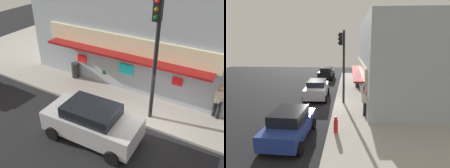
% 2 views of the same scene
% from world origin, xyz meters
% --- Properties ---
extents(ground_plane, '(48.10, 48.10, 0.00)m').
position_xyz_m(ground_plane, '(0.00, 0.00, 0.00)').
color(ground_plane, black).
extents(sidewalk, '(32.06, 10.88, 0.13)m').
position_xyz_m(sidewalk, '(0.00, 5.44, 0.06)').
color(sidewalk, '#A39E93').
rests_on(sidewalk, ground_plane).
extents(corner_building, '(12.96, 8.40, 6.88)m').
position_xyz_m(corner_building, '(-2.44, 6.13, 3.56)').
color(corner_building, '#9EA8B2').
rests_on(corner_building, sidewalk).
extents(traffic_light, '(0.32, 0.58, 5.89)m').
position_xyz_m(traffic_light, '(-0.14, 0.65, 3.87)').
color(traffic_light, black).
rests_on(traffic_light, sidewalk).
extents(trash_can, '(0.45, 0.45, 0.93)m').
position_xyz_m(trash_can, '(-5.74, 2.14, 0.59)').
color(trash_can, '#2D2D2D').
rests_on(trash_can, sidewalk).
extents(pedestrian, '(0.42, 0.53, 1.74)m').
position_xyz_m(pedestrian, '(2.59, 2.30, 1.08)').
color(pedestrian, black).
rests_on(pedestrian, sidewalk).
extents(potted_plant_by_doorway, '(0.77, 0.77, 1.10)m').
position_xyz_m(potted_plant_by_doorway, '(-3.79, 2.73, 0.76)').
color(potted_plant_by_doorway, brown).
rests_on(potted_plant_by_doorway, sidewalk).
extents(potted_plant_by_window, '(0.78, 0.78, 1.11)m').
position_xyz_m(potted_plant_by_window, '(-1.91, 2.92, 0.77)').
color(potted_plant_by_window, '#59595B').
rests_on(potted_plant_by_window, sidewalk).
extents(parked_car_silver, '(4.22, 2.16, 1.69)m').
position_xyz_m(parked_car_silver, '(-1.81, -1.76, 0.88)').
color(parked_car_silver, '#B7B7BC').
rests_on(parked_car_silver, ground_plane).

